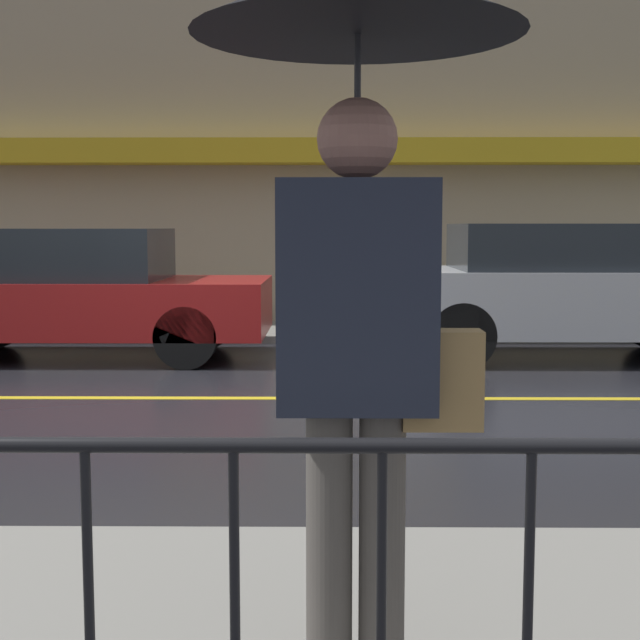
{
  "coord_description": "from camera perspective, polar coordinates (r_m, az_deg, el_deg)",
  "views": [
    {
      "loc": [
        1.38,
        -7.78,
        1.52
      ],
      "look_at": [
        1.33,
        -2.2,
        0.93
      ],
      "focal_mm": 50.0,
      "sensor_mm": 36.0,
      "label": 1
    }
  ],
  "objects": [
    {
      "name": "ground_plane",
      "position": [
        8.05,
        -9.36,
        -4.97
      ],
      "size": [
        80.0,
        80.0,
        0.0
      ],
      "primitive_type": "plane",
      "color": "black"
    },
    {
      "name": "sidewalk_far",
      "position": [
        12.55,
        -5.76,
        -0.75
      ],
      "size": [
        28.0,
        1.85,
        0.1
      ],
      "color": "gray",
      "rests_on": "ground_plane"
    },
    {
      "name": "lane_marking",
      "position": [
        8.05,
        -9.36,
        -4.94
      ],
      "size": [
        25.2,
        0.12,
        0.01
      ],
      "color": "gold",
      "rests_on": "ground_plane"
    },
    {
      "name": "building_storefront",
      "position": [
        13.61,
        -5.4,
        12.92
      ],
      "size": [
        28.0,
        0.85,
        6.4
      ],
      "color": "gray",
      "rests_on": "ground_plane"
    },
    {
      "name": "pedestrian",
      "position": [
        2.67,
        2.54,
        11.15
      ],
      "size": [
        0.98,
        0.98,
        2.2
      ],
      "rotation": [
        0.0,
        0.0,
        3.14
      ],
      "color": "#4C4742",
      "rests_on": "sidewalk_near"
    },
    {
      "name": "car_red",
      "position": [
        10.68,
        -15.25,
        1.73
      ],
      "size": [
        4.29,
        1.86,
        1.5
      ],
      "color": "maroon",
      "rests_on": "ground_plane"
    },
    {
      "name": "car_silver",
      "position": [
        10.63,
        15.26,
        1.92
      ],
      "size": [
        4.24,
        1.87,
        1.55
      ],
      "color": "#B2B5BA",
      "rests_on": "ground_plane"
    }
  ]
}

